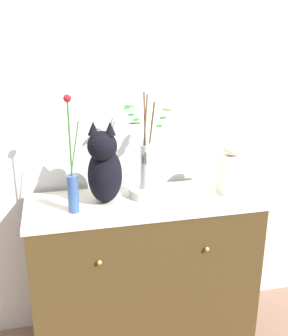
{
  "coord_description": "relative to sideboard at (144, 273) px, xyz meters",
  "views": [
    {
      "loc": [
        -0.44,
        -1.91,
        1.77
      ],
      "look_at": [
        0.0,
        0.0,
        1.09
      ],
      "focal_mm": 42.89,
      "sensor_mm": 36.0,
      "label": 1
    }
  ],
  "objects": [
    {
      "name": "wall_back",
      "position": [
        0.0,
        0.3,
        0.84
      ],
      "size": [
        4.4,
        0.08,
        2.6
      ],
      "primitive_type": "cube",
      "color": "silver",
      "rests_on": "ground_plane"
    },
    {
      "name": "sideboard",
      "position": [
        0.0,
        0.0,
        0.0
      ],
      "size": [
        1.25,
        0.48,
        0.91
      ],
      "color": "#413118",
      "rests_on": "ground_plane"
    },
    {
      "name": "bowl_porcelain",
      "position": [
        0.03,
        0.05,
        0.48
      ],
      "size": [
        0.2,
        0.2,
        0.05
      ],
      "primitive_type": "cylinder",
      "color": "white",
      "rests_on": "sideboard"
    },
    {
      "name": "jar_lidded_porcelain",
      "position": [
        0.49,
        -0.01,
        0.59
      ],
      "size": [
        0.12,
        0.12,
        0.31
      ],
      "color": "silver",
      "rests_on": "sideboard"
    },
    {
      "name": "vase_slim_green",
      "position": [
        -0.37,
        -0.06,
        0.6
      ],
      "size": [
        0.07,
        0.05,
        0.58
      ],
      "color": "#304E8C",
      "rests_on": "sideboard"
    },
    {
      "name": "cat_sitting",
      "position": [
        -0.2,
        0.02,
        0.65
      ],
      "size": [
        0.23,
        0.42,
        0.44
      ],
      "color": "black",
      "rests_on": "sideboard"
    },
    {
      "name": "vase_glass_clear",
      "position": [
        0.03,
        0.05,
        0.65
      ],
      "size": [
        0.26,
        0.13,
        0.51
      ],
      "color": "silver",
      "rests_on": "bowl_porcelain"
    }
  ]
}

